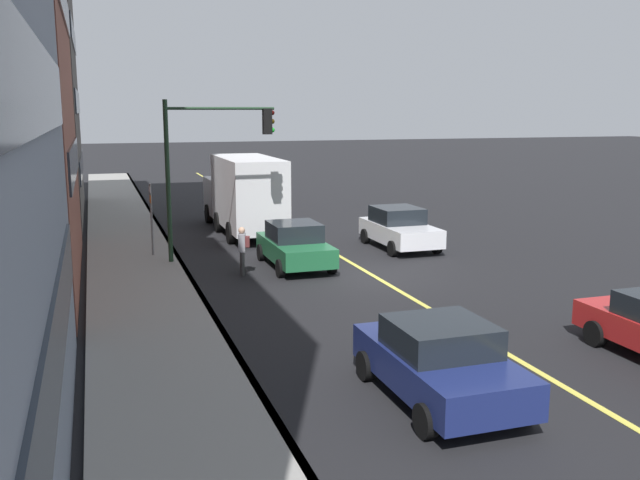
# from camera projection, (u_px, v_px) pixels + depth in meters

# --- Properties ---
(ground) EXTENTS (200.00, 200.00, 0.00)m
(ground) POSITION_uv_depth(u_px,v_px,m) (372.00, 275.00, 22.87)
(ground) COLOR black
(sidewalk_slab) EXTENTS (80.00, 3.21, 0.15)m
(sidewalk_slab) POSITION_uv_depth(u_px,v_px,m) (143.00, 291.00, 20.61)
(sidewalk_slab) COLOR gray
(sidewalk_slab) RESTS_ON ground
(curb_edge) EXTENTS (80.00, 0.16, 0.15)m
(curb_edge) POSITION_uv_depth(u_px,v_px,m) (195.00, 287.00, 21.08)
(curb_edge) COLOR slate
(curb_edge) RESTS_ON ground
(lane_stripe_center) EXTENTS (80.00, 0.16, 0.01)m
(lane_stripe_center) POSITION_uv_depth(u_px,v_px,m) (372.00, 275.00, 22.87)
(lane_stripe_center) COLOR #D8CC4C
(lane_stripe_center) RESTS_ON ground
(car_green) EXTENTS (4.12, 1.97, 1.54)m
(car_green) POSITION_uv_depth(u_px,v_px,m) (295.00, 245.00, 23.99)
(car_green) COLOR #1E6038
(car_green) RESTS_ON ground
(car_white) EXTENTS (4.15, 2.03, 1.60)m
(car_white) POSITION_uv_depth(u_px,v_px,m) (399.00, 228.00, 27.27)
(car_white) COLOR silver
(car_white) RESTS_ON ground
(car_navy) EXTENTS (4.02, 2.09, 1.52)m
(car_navy) POSITION_uv_depth(u_px,v_px,m) (439.00, 361.00, 12.89)
(car_navy) COLOR navy
(car_navy) RESTS_ON ground
(truck_white) EXTENTS (8.20, 2.39, 3.39)m
(truck_white) POSITION_uv_depth(u_px,v_px,m) (244.00, 194.00, 30.37)
(truck_white) COLOR silver
(truck_white) RESTS_ON ground
(pedestrian_with_backpack) EXTENTS (0.43, 0.43, 1.61)m
(pedestrian_with_backpack) POSITION_uv_depth(u_px,v_px,m) (243.00, 247.00, 22.69)
(pedestrian_with_backpack) COLOR #383838
(pedestrian_with_backpack) RESTS_ON ground
(traffic_light_mast) EXTENTS (0.28, 3.87, 5.72)m
(traffic_light_mast) POSITION_uv_depth(u_px,v_px,m) (209.00, 152.00, 24.02)
(traffic_light_mast) COLOR #1E3823
(traffic_light_mast) RESTS_ON ground
(street_sign_post) EXTENTS (0.60, 0.08, 2.76)m
(street_sign_post) POSITION_uv_depth(u_px,v_px,m) (151.00, 215.00, 25.14)
(street_sign_post) COLOR slate
(street_sign_post) RESTS_ON ground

